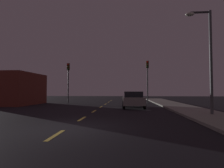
{
  "coord_description": "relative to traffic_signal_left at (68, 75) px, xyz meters",
  "views": [
    {
      "loc": [
        2.54,
        -7.49,
        1.58
      ],
      "look_at": [
        0.67,
        15.32,
        2.45
      ],
      "focal_mm": 28.9,
      "sensor_mm": 36.0,
      "label": 1
    }
  ],
  "objects": [
    {
      "name": "lane_stripe_third",
      "position": [
        5.03,
        -8.84,
        -3.6
      ],
      "size": [
        0.16,
        1.6,
        0.01
      ],
      "primitive_type": "cube",
      "color": "#EACC4C",
      "rests_on": "ground_plane"
    },
    {
      "name": "storefront_left",
      "position": [
        -5.13,
        -2.83,
        -1.79
      ],
      "size": [
        4.3,
        6.22,
        3.63
      ],
      "primitive_type": "cube",
      "color": "maroon",
      "rests_on": "ground_plane"
    },
    {
      "name": "sidewalk_curb_right",
      "position": [
        12.53,
        -8.24,
        -3.53
      ],
      "size": [
        3.0,
        40.0,
        0.15
      ],
      "primitive_type": "cube",
      "color": "gray",
      "rests_on": "ground_plane"
    },
    {
      "name": "car_stopped_ahead",
      "position": [
        8.15,
        -5.67,
        -2.83
      ],
      "size": [
        2.09,
        4.04,
        1.52
      ],
      "color": "gray",
      "rests_on": "ground_plane"
    },
    {
      "name": "traffic_signal_left",
      "position": [
        0.0,
        0.0,
        0.0
      ],
      "size": [
        0.32,
        0.38,
        5.16
      ],
      "color": "#2D2D30",
      "rests_on": "ground_plane"
    },
    {
      "name": "lane_stripe_fifth",
      "position": [
        5.03,
        -1.24,
        -3.6
      ],
      "size": [
        0.16,
        1.6,
        0.01
      ],
      "primitive_type": "cube",
      "color": "#EACC4C",
      "rests_on": "ground_plane"
    },
    {
      "name": "traffic_signal_right",
      "position": [
        10.15,
        0.0,
        0.11
      ],
      "size": [
        0.32,
        0.38,
        5.34
      ],
      "color": "#2D2D30",
      "rests_on": "ground_plane"
    },
    {
      "name": "street_lamp_right",
      "position": [
        12.58,
        -11.06,
        0.42
      ],
      "size": [
        1.61,
        0.36,
        6.67
      ],
      "color": "#4C4C51",
      "rests_on": "ground_plane"
    },
    {
      "name": "lane_stripe_seventh",
      "position": [
        5.03,
        6.36,
        -3.6
      ],
      "size": [
        0.16,
        1.6,
        0.01
      ],
      "primitive_type": "cube",
      "color": "#EACC4C",
      "rests_on": "ground_plane"
    },
    {
      "name": "ground_plane",
      "position": [
        5.03,
        -8.24,
        -3.6
      ],
      "size": [
        80.0,
        80.0,
        0.0
      ],
      "primitive_type": "plane",
      "color": "black"
    },
    {
      "name": "lane_stripe_sixth",
      "position": [
        5.03,
        2.56,
        -3.6
      ],
      "size": [
        0.16,
        1.6,
        0.01
      ],
      "primitive_type": "cube",
      "color": "#EACC4C",
      "rests_on": "ground_plane"
    },
    {
      "name": "lane_stripe_fourth",
      "position": [
        5.03,
        -5.04,
        -3.6
      ],
      "size": [
        0.16,
        1.6,
        0.01
      ],
      "primitive_type": "cube",
      "color": "#EACC4C",
      "rests_on": "ground_plane"
    },
    {
      "name": "lane_stripe_second",
      "position": [
        5.03,
        -12.64,
        -3.6
      ],
      "size": [
        0.16,
        1.6,
        0.01
      ],
      "primitive_type": "cube",
      "color": "#EACC4C",
      "rests_on": "ground_plane"
    },
    {
      "name": "lane_stripe_nearest",
      "position": [
        5.03,
        -16.44,
        -3.6
      ],
      "size": [
        0.16,
        1.6,
        0.01
      ],
      "primitive_type": "cube",
      "color": "#EACC4C",
      "rests_on": "ground_plane"
    }
  ]
}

